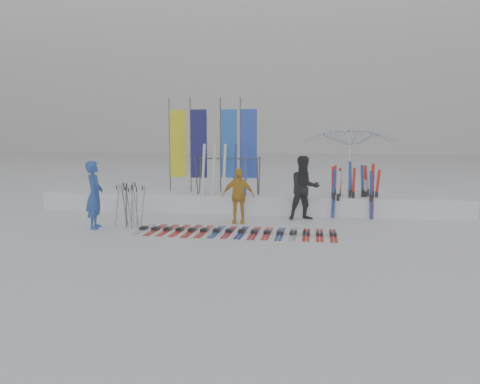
% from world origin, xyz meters
% --- Properties ---
extents(ground, '(120.00, 120.00, 0.00)m').
position_xyz_m(ground, '(0.00, 0.00, 0.00)').
color(ground, white).
rests_on(ground, ground).
extents(snow_bank, '(14.00, 1.60, 0.60)m').
position_xyz_m(snow_bank, '(0.00, 4.60, 0.30)').
color(snow_bank, white).
rests_on(snow_bank, ground).
extents(person_blue, '(0.60, 0.76, 1.84)m').
position_xyz_m(person_blue, '(-3.70, 0.99, 0.92)').
color(person_blue, '#1C46A4').
rests_on(person_blue, ground).
extents(person_black, '(1.11, 0.98, 1.92)m').
position_xyz_m(person_black, '(1.89, 3.28, 0.96)').
color(person_black, black).
rests_on(person_black, ground).
extents(person_yellow, '(0.96, 0.48, 1.59)m').
position_xyz_m(person_yellow, '(0.02, 2.37, 0.79)').
color(person_yellow, orange).
rests_on(person_yellow, ground).
extents(tent_canopy, '(3.77, 3.82, 2.87)m').
position_xyz_m(tent_canopy, '(3.34, 5.21, 1.43)').
color(tent_canopy, white).
rests_on(tent_canopy, ground).
extents(ski_row, '(5.17, 1.70, 0.07)m').
position_xyz_m(ski_row, '(0.18, 1.01, 0.04)').
color(ski_row, silver).
rests_on(ski_row, ground).
extents(pole_cluster, '(0.91, 0.63, 1.26)m').
position_xyz_m(pole_cluster, '(-2.84, 1.31, 0.60)').
color(pole_cluster, '#595B60').
rests_on(pole_cluster, ground).
extents(feather_flags, '(3.08, 0.27, 3.20)m').
position_xyz_m(feather_flags, '(-1.27, 4.79, 2.24)').
color(feather_flags, '#383A3F').
rests_on(feather_flags, ground).
extents(ski_rack, '(2.04, 0.80, 1.23)m').
position_xyz_m(ski_rack, '(-0.62, 4.20, 1.38)').
color(ski_rack, '#383A3F').
rests_on(ski_rack, ground).
extents(upright_skis, '(1.44, 1.12, 1.70)m').
position_xyz_m(upright_skis, '(3.42, 4.14, 0.78)').
color(upright_skis, red).
rests_on(upright_skis, ground).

